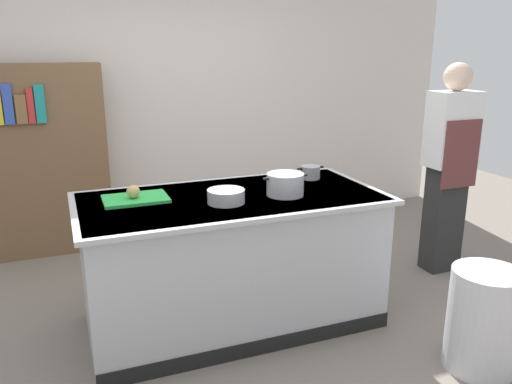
{
  "coord_description": "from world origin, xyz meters",
  "views": [
    {
      "loc": [
        -1.01,
        -3.03,
        1.84
      ],
      "look_at": [
        0.25,
        0.2,
        0.85
      ],
      "focal_mm": 36.01,
      "sensor_mm": 36.0,
      "label": 1
    }
  ],
  "objects_px": {
    "onion": "(133,192)",
    "bookshelf": "(43,161)",
    "mixing_bowl": "(226,196)",
    "trash_bin": "(483,320)",
    "person_chef": "(449,164)",
    "stock_pot": "(285,184)",
    "sauce_pan": "(310,172)"
  },
  "relations": [
    {
      "from": "mixing_bowl",
      "to": "person_chef",
      "type": "xyz_separation_m",
      "value": [
        2.01,
        0.31,
        -0.03
      ]
    },
    {
      "from": "mixing_bowl",
      "to": "trash_bin",
      "type": "distance_m",
      "value": 1.68
    },
    {
      "from": "mixing_bowl",
      "to": "bookshelf",
      "type": "relative_size",
      "value": 0.14
    },
    {
      "from": "sauce_pan",
      "to": "trash_bin",
      "type": "bearing_deg",
      "value": -68.53
    },
    {
      "from": "trash_bin",
      "to": "person_chef",
      "type": "height_order",
      "value": "person_chef"
    },
    {
      "from": "bookshelf",
      "to": "trash_bin",
      "type": "bearing_deg",
      "value": -50.45
    },
    {
      "from": "mixing_bowl",
      "to": "person_chef",
      "type": "bearing_deg",
      "value": 8.8
    },
    {
      "from": "stock_pot",
      "to": "sauce_pan",
      "type": "xyz_separation_m",
      "value": [
        0.35,
        0.33,
        -0.02
      ]
    },
    {
      "from": "stock_pot",
      "to": "mixing_bowl",
      "type": "distance_m",
      "value": 0.42
    },
    {
      "from": "trash_bin",
      "to": "person_chef",
      "type": "relative_size",
      "value": 0.36
    },
    {
      "from": "sauce_pan",
      "to": "bookshelf",
      "type": "xyz_separation_m",
      "value": [
        -1.84,
        1.57,
        -0.09
      ]
    },
    {
      "from": "mixing_bowl",
      "to": "onion",
      "type": "bearing_deg",
      "value": 154.96
    },
    {
      "from": "onion",
      "to": "mixing_bowl",
      "type": "xyz_separation_m",
      "value": [
        0.53,
        -0.25,
        -0.02
      ]
    },
    {
      "from": "onion",
      "to": "trash_bin",
      "type": "height_order",
      "value": "onion"
    },
    {
      "from": "stock_pot",
      "to": "trash_bin",
      "type": "height_order",
      "value": "stock_pot"
    },
    {
      "from": "person_chef",
      "to": "bookshelf",
      "type": "bearing_deg",
      "value": 59.46
    },
    {
      "from": "bookshelf",
      "to": "person_chef",
      "type": "bearing_deg",
      "value": -27.61
    },
    {
      "from": "stock_pot",
      "to": "trash_bin",
      "type": "distance_m",
      "value": 1.43
    },
    {
      "from": "onion",
      "to": "bookshelf",
      "type": "relative_size",
      "value": 0.05
    },
    {
      "from": "sauce_pan",
      "to": "trash_bin",
      "type": "xyz_separation_m",
      "value": [
        0.5,
        -1.26,
        -0.64
      ]
    },
    {
      "from": "stock_pot",
      "to": "person_chef",
      "type": "bearing_deg",
      "value": 10.15
    },
    {
      "from": "mixing_bowl",
      "to": "person_chef",
      "type": "distance_m",
      "value": 2.03
    },
    {
      "from": "stock_pot",
      "to": "person_chef",
      "type": "xyz_separation_m",
      "value": [
        1.59,
        0.29,
        -0.06
      ]
    },
    {
      "from": "sauce_pan",
      "to": "person_chef",
      "type": "distance_m",
      "value": 1.24
    },
    {
      "from": "mixing_bowl",
      "to": "bookshelf",
      "type": "height_order",
      "value": "bookshelf"
    },
    {
      "from": "trash_bin",
      "to": "bookshelf",
      "type": "relative_size",
      "value": 0.36
    },
    {
      "from": "stock_pot",
      "to": "trash_bin",
      "type": "bearing_deg",
      "value": -47.83
    },
    {
      "from": "sauce_pan",
      "to": "onion",
      "type": "bearing_deg",
      "value": -175.4
    },
    {
      "from": "sauce_pan",
      "to": "bookshelf",
      "type": "height_order",
      "value": "bookshelf"
    },
    {
      "from": "mixing_bowl",
      "to": "bookshelf",
      "type": "distance_m",
      "value": 2.21
    },
    {
      "from": "onion",
      "to": "person_chef",
      "type": "bearing_deg",
      "value": 1.42
    },
    {
      "from": "person_chef",
      "to": "trash_bin",
      "type": "bearing_deg",
      "value": 145.65
    }
  ]
}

